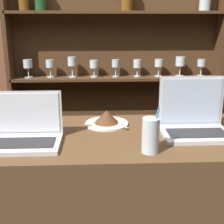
{
  "coord_description": "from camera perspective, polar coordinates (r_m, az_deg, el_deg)",
  "views": [
    {
      "loc": [
        0.0,
        -1.04,
        1.48
      ],
      "look_at": [
        0.07,
        0.33,
        1.06
      ],
      "focal_mm": 50.0,
      "sensor_mm": 36.0,
      "label": 1
    }
  ],
  "objects": [
    {
      "name": "bar_counter",
      "position": [
        1.67,
        -2.34,
        -19.82
      ],
      "size": [
        2.0,
        0.6,
        0.96
      ],
      "color": "brown",
      "rests_on": "ground_plane"
    },
    {
      "name": "back_wall",
      "position": [
        2.44,
        -2.8,
        13.84
      ],
      "size": [
        7.0,
        0.06,
        2.7
      ],
      "color": "brown",
      "rests_on": "ground_plane"
    },
    {
      "name": "back_shelf",
      "position": [
        2.41,
        0.57,
        5.51
      ],
      "size": [
        1.58,
        0.18,
        1.89
      ],
      "color": "#472D19",
      "rests_on": "ground_plane"
    },
    {
      "name": "laptop_near",
      "position": [
        1.38,
        -15.69,
        -3.65
      ],
      "size": [
        0.31,
        0.21,
        0.21
      ],
      "color": "silver",
      "rests_on": "bar_counter"
    },
    {
      "name": "laptop_far",
      "position": [
        1.49,
        14.74,
        -1.57
      ],
      "size": [
        0.31,
        0.22,
        0.26
      ],
      "color": "silver",
      "rests_on": "bar_counter"
    },
    {
      "name": "cake_plate",
      "position": [
        1.56,
        -1.02,
        -1.26
      ],
      "size": [
        0.22,
        0.22,
        0.07
      ],
      "color": "silver",
      "rests_on": "bar_counter"
    },
    {
      "name": "water_glass",
      "position": [
        1.24,
        7.0,
        -4.26
      ],
      "size": [
        0.07,
        0.07,
        0.19
      ],
      "color": "silver",
      "rests_on": "bar_counter"
    }
  ]
}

